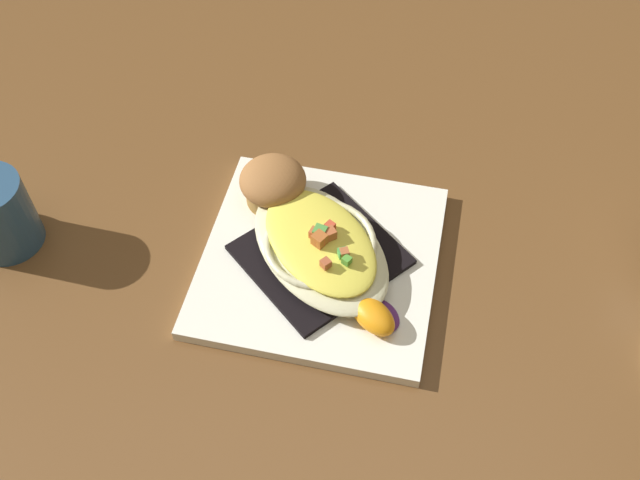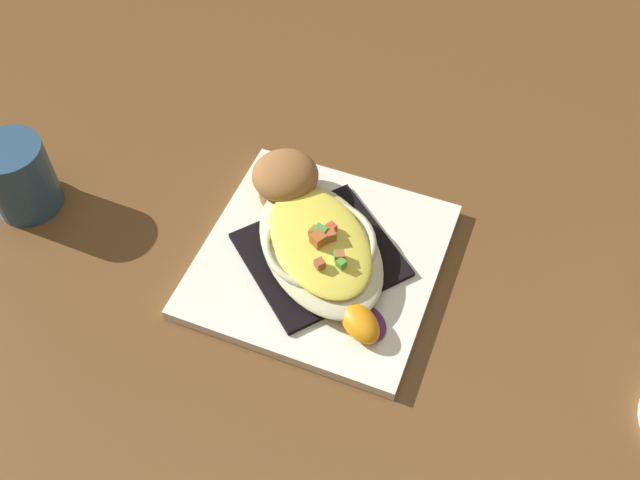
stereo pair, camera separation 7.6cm
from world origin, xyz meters
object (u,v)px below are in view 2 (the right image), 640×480
Objects in this scene: gratin_dish at (320,245)px; orange_garnish at (361,322)px; square_plate at (320,260)px; coffee_mug at (20,179)px; muffin at (285,179)px.

gratin_dish is 3.38× the size of orange_garnish.
gratin_dish is at bearing -143.33° from square_plate.
square_plate is 0.37m from coffee_mug.
square_plate is at bearing 37.38° from orange_garnish.
orange_garnish is 0.73× the size of coffee_mug.
coffee_mug is (-0.07, 0.30, 0.00)m from muffin.
muffin is 0.82× the size of coffee_mug.
coffee_mug reaches higher than orange_garnish.
square_plate is 3.33× the size of muffin.
gratin_dish reaches higher than square_plate.
orange_garnish is at bearing -142.62° from square_plate.
orange_garnish reaches higher than square_plate.
orange_garnish is 0.44m from coffee_mug.
square_plate is 3.77× the size of orange_garnish.
square_plate is 2.74× the size of coffee_mug.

